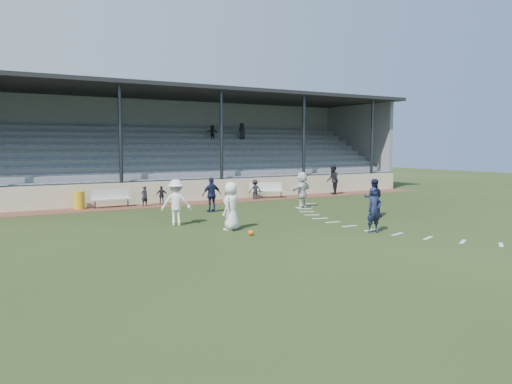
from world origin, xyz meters
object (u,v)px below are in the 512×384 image
football (251,233)px  official (333,180)px  trash_bin (79,200)px  player_white_lead (231,206)px  player_navy_lead (374,210)px  bench_right (266,189)px  bench_left (111,196)px

football → official: size_ratio=0.10×
official → trash_bin: bearing=-58.6°
trash_bin → player_white_lead: 10.06m
football → player_navy_lead: player_navy_lead is taller
trash_bin → football: (3.81, -10.68, -0.36)m
bench_right → player_navy_lead: 12.65m
official → bench_left: bearing=-58.6°
player_navy_lead → player_white_lead: bearing=147.9°
player_white_lead → official: official is taller
player_navy_lead → trash_bin: bearing=127.1°
bench_right → official: 4.92m
bench_right → player_navy_lead: player_navy_lead is taller
trash_bin → player_navy_lead: player_navy_lead is taller
official → bench_right: bearing=-60.5°
trash_bin → player_navy_lead: (7.98, -12.48, 0.37)m
trash_bin → player_navy_lead: 14.82m
bench_right → football: bearing=-103.0°
bench_left → player_navy_lead: bearing=-65.8°
football → player_white_lead: size_ratio=0.11×
bench_left → trash_bin: bearing=174.8°
bench_right → official: bearing=17.4°
trash_bin → football: bearing=-70.4°
player_white_lead → official: bearing=-178.8°
bench_left → football: size_ratio=10.18×
bench_left → player_navy_lead: 13.97m
bench_left → football: (2.23, -10.62, -0.49)m
bench_right → trash_bin: 10.92m
bench_right → player_white_lead: size_ratio=1.10×
bench_left → player_white_lead: 9.52m
trash_bin → bench_left: bearing=-2.1°
bench_right → official: size_ratio=1.04×
trash_bin → football: 11.34m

